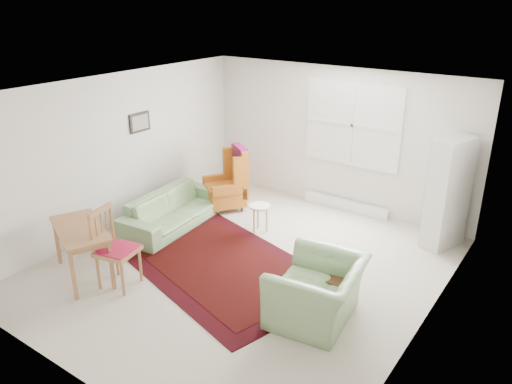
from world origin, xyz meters
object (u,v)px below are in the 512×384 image
Objects in this scene: armchair at (318,286)px; stool at (260,218)px; coffee_table at (332,287)px; wingback_chair at (224,179)px; cabinet at (448,194)px; desk at (83,252)px; sofa at (174,203)px; desk_chair at (117,249)px.

armchair is 2.45m from stool.
coffee_table is at bearing -30.80° from stool.
armchair is 0.98× the size of wingback_chair.
armchair reaches higher than stool.
armchair is at bearing -85.54° from cabinet.
cabinet reaches higher than coffee_table.
desk is (-3.75, -3.74, -0.49)m from cabinet.
stool is at bearing 12.82° from wingback_chair.
cabinet is at bearing -69.16° from sofa.
desk is 0.62m from desk_chair.
sofa is at bearing -68.63° from wingback_chair.
sofa reaches higher than stool.
wingback_chair is 1.17m from stool.
wingback_chair is 3.72m from cabinet.
wingback_chair is at bearing 87.34° from desk.
desk is at bearing 177.93° from sofa.
wingback_chair is at bearing 152.46° from coffee_table.
sofa is 1.09m from wingback_chair.
desk_chair is (-0.59, -2.40, 0.31)m from stool.
wingback_chair reaches higher than desk_chair.
armchair is at bearing 0.37° from wingback_chair.
wingback_chair is at bearing 158.91° from stool.
stool is at bearing -136.29° from cabinet.
desk_chair reaches higher than stool.
stool is 0.40× the size of desk.
cabinet is at bearing -53.30° from desk_chair.
desk_chair reaches higher than sofa.
cabinet is 5.32m from desk.
cabinet is 1.48× the size of desk.
armchair is 1.04× the size of desk_chair.
desk_chair is at bearing -163.72° from sofa.
desk_chair reaches higher than armchair.
sofa is at bearing 93.06° from desk.
cabinet is (3.62, 0.82, 0.28)m from wingback_chair.
sofa is 1.87m from desk.
desk_chair reaches higher than desk.
armchair is at bearing -89.61° from coffee_table.
cabinet is (3.85, 1.88, 0.45)m from sofa.
wingback_chair is 0.99× the size of desk.
sofa is 4.31m from cabinet.
desk is at bearing 89.38° from desk_chair.
desk is at bearing -58.74° from wingback_chair.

